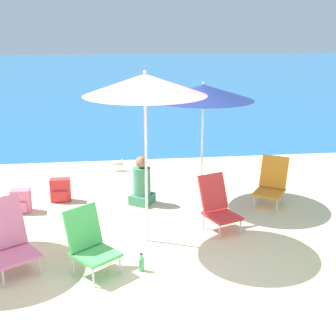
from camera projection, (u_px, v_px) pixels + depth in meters
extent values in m
plane|color=beige|center=(149.00, 278.00, 5.36)|extent=(60.00, 60.00, 0.00)
cube|color=#23669E|center=(113.00, 73.00, 29.09)|extent=(60.00, 40.00, 0.01)
cylinder|color=white|center=(202.00, 152.00, 7.51)|extent=(0.04, 0.04, 1.67)
cone|color=navy|center=(203.00, 92.00, 7.23)|extent=(1.59, 1.59, 0.24)
sphere|color=white|center=(203.00, 83.00, 7.19)|extent=(0.04, 0.04, 0.04)
cylinder|color=white|center=(146.00, 171.00, 6.02)|extent=(0.04, 0.04, 1.96)
cone|color=pink|center=(145.00, 85.00, 5.70)|extent=(1.54, 1.54, 0.26)
sphere|color=white|center=(145.00, 72.00, 5.66)|extent=(0.04, 0.04, 0.04)
cylinder|color=silver|center=(3.00, 279.00, 5.13)|extent=(0.02, 0.02, 0.22)
cylinder|color=silver|center=(40.00, 266.00, 5.40)|extent=(0.02, 0.02, 0.22)
cylinder|color=silver|center=(24.00, 253.00, 5.72)|extent=(0.02, 0.02, 0.22)
cube|color=pink|center=(13.00, 255.00, 5.39)|extent=(0.70, 0.70, 0.04)
cube|color=pink|center=(2.00, 223.00, 5.48)|extent=(0.54, 0.45, 0.59)
cylinder|color=silver|center=(93.00, 277.00, 5.14)|extent=(0.02, 0.02, 0.24)
cylinder|color=silver|center=(120.00, 265.00, 5.40)|extent=(0.02, 0.02, 0.24)
cylinder|color=silver|center=(73.00, 265.00, 5.40)|extent=(0.02, 0.02, 0.24)
cylinder|color=silver|center=(99.00, 254.00, 5.66)|extent=(0.02, 0.02, 0.24)
cube|color=#47B756|center=(96.00, 255.00, 5.36)|extent=(0.64, 0.64, 0.04)
cube|color=#47B756|center=(83.00, 227.00, 5.44)|extent=(0.45, 0.40, 0.49)
cylinder|color=silver|center=(254.00, 202.00, 7.40)|extent=(0.02, 0.02, 0.21)
cylinder|color=silver|center=(277.00, 206.00, 7.24)|extent=(0.02, 0.02, 0.21)
cylinder|color=silver|center=(261.00, 194.00, 7.77)|extent=(0.02, 0.02, 0.21)
cylinder|color=silver|center=(283.00, 197.00, 7.61)|extent=(0.02, 0.02, 0.21)
cube|color=orange|center=(269.00, 192.00, 7.47)|extent=(0.64, 0.66, 0.04)
cube|color=orange|center=(274.00, 172.00, 7.61)|extent=(0.46, 0.39, 0.51)
cylinder|color=silver|center=(220.00, 232.00, 6.29)|extent=(0.02, 0.02, 0.22)
cylinder|color=silver|center=(241.00, 227.00, 6.45)|extent=(0.02, 0.02, 0.22)
cylinder|color=silver|center=(203.00, 222.00, 6.64)|extent=(0.02, 0.02, 0.22)
cylinder|color=silver|center=(224.00, 217.00, 6.80)|extent=(0.02, 0.02, 0.22)
cube|color=red|center=(222.00, 216.00, 6.51)|extent=(0.55, 0.60, 0.04)
cube|color=red|center=(213.00, 192.00, 6.63)|extent=(0.46, 0.35, 0.50)
cube|color=#3F8C66|center=(142.00, 199.00, 7.61)|extent=(0.46, 0.48, 0.16)
cylinder|color=#3F8C66|center=(142.00, 181.00, 7.52)|extent=(0.28, 0.28, 0.45)
sphere|color=#9E704C|center=(142.00, 162.00, 7.43)|extent=(0.19, 0.19, 0.19)
cube|color=pink|center=(21.00, 201.00, 7.24)|extent=(0.29, 0.20, 0.37)
cube|color=pink|center=(20.00, 208.00, 7.15)|extent=(0.20, 0.03, 0.16)
cube|color=red|center=(60.00, 190.00, 7.68)|extent=(0.32, 0.17, 0.39)
cube|color=red|center=(60.00, 196.00, 7.61)|extent=(0.23, 0.03, 0.17)
cylinder|color=#4CB266|center=(142.00, 265.00, 5.50)|extent=(0.07, 0.07, 0.16)
cylinder|color=#4CB266|center=(141.00, 256.00, 5.47)|extent=(0.03, 0.03, 0.05)
cylinder|color=black|center=(141.00, 254.00, 5.46)|extent=(0.03, 0.03, 0.02)
cylinder|color=gold|center=(116.00, 169.00, 9.34)|extent=(0.01, 0.01, 0.07)
cylinder|color=gold|center=(118.00, 169.00, 9.35)|extent=(0.01, 0.01, 0.07)
ellipsoid|color=white|center=(117.00, 164.00, 9.32)|extent=(0.26, 0.11, 0.13)
sphere|color=white|center=(122.00, 161.00, 9.31)|extent=(0.07, 0.07, 0.07)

